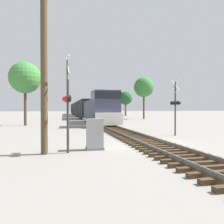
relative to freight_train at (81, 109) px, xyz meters
The scene contains 10 objects.
ground_plane 49.58m from the freight_train, 90.00° to the right, with size 400.00×400.00×0.00m, color gray.
rail_track_bed 49.58m from the freight_train, 90.00° to the right, with size 2.60×160.00×0.31m.
freight_train is the anchor object (origin of this frame).
crossing_signal_near 51.34m from the freight_train, 95.35° to the right, with size 0.41×1.01×4.63m.
crossing_signal_far 46.12m from the freight_train, 85.30° to the right, with size 0.52×1.01×4.43m.
relay_cabinet 50.68m from the freight_train, 93.82° to the right, with size 0.92×0.60×1.61m.
utility_pole 51.54m from the freight_train, 96.51° to the right, with size 1.80×0.32×8.32m.
tree_far_right 33.76m from the freight_train, 106.77° to the right, with size 4.03×4.03×8.14m.
tree_mid_background 22.29m from the freight_train, 57.45° to the right, with size 4.21×4.21×8.83m.
tree_deep_background 14.71m from the freight_train, 12.23° to the left, with size 4.15×4.15×7.57m.
Camera 1 is at (-5.00, -12.24, 2.11)m, focal length 35.00 mm.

